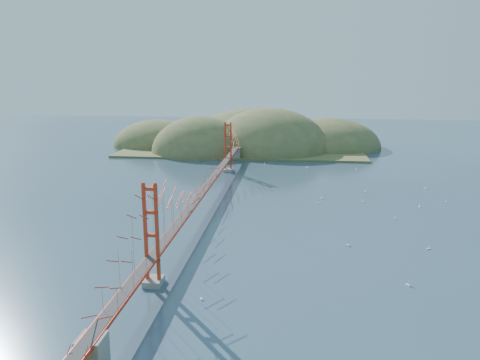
# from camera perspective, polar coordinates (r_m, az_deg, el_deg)

# --- Properties ---
(ground) EXTENTS (320.00, 320.00, 0.00)m
(ground) POSITION_cam_1_polar(r_m,az_deg,el_deg) (81.55, -4.37, -3.40)
(ground) COLOR #304A61
(ground) RESTS_ON ground
(bridge) EXTENTS (2.20, 94.40, 12.00)m
(bridge) POSITION_cam_1_polar(r_m,az_deg,el_deg) (80.00, -4.44, 1.45)
(bridge) COLOR gray
(bridge) RESTS_ON ground
(far_headlands) EXTENTS (84.00, 58.00, 25.00)m
(far_headlands) POSITION_cam_1_polar(r_m,az_deg,el_deg) (147.62, 1.49, 4.14)
(far_headlands) COLOR olive
(far_headlands) RESTS_ON ground
(sailboat_12) EXTENTS (0.53, 0.53, 0.58)m
(sailboat_12) POSITION_cam_1_polar(r_m,az_deg,el_deg) (119.29, 3.01, 2.02)
(sailboat_12) COLOR white
(sailboat_12) RESTS_ON ground
(sailboat_7) EXTENTS (0.61, 0.54, 0.69)m
(sailboat_7) POSITION_cam_1_polar(r_m,az_deg,el_deg) (115.52, 8.19, 1.54)
(sailboat_7) COLOR white
(sailboat_7) RESTS_ON ground
(sailboat_8) EXTENTS (0.57, 0.50, 0.65)m
(sailboat_8) POSITION_cam_1_polar(r_m,az_deg,el_deg) (101.13, 21.66, -0.95)
(sailboat_8) COLOR white
(sailboat_8) RESTS_ON ground
(sailboat_4) EXTENTS (0.56, 0.64, 0.73)m
(sailboat_4) POSITION_cam_1_polar(r_m,az_deg,el_deg) (95.27, 15.05, -1.29)
(sailboat_4) COLOR white
(sailboat_4) RESTS_ON ground
(sailboat_13) EXTENTS (0.66, 0.66, 0.70)m
(sailboat_13) POSITION_cam_1_polar(r_m,az_deg,el_deg) (67.82, 21.98, -7.72)
(sailboat_13) COLOR white
(sailboat_13) RESTS_ON ground
(sailboat_5) EXTENTS (0.48, 0.54, 0.62)m
(sailboat_5) POSITION_cam_1_polar(r_m,az_deg,el_deg) (87.73, 21.04, -2.98)
(sailboat_5) COLOR white
(sailboat_5) RESTS_ON ground
(sailboat_15) EXTENTS (0.45, 0.50, 0.56)m
(sailboat_15) POSITION_cam_1_polar(r_m,az_deg,el_deg) (116.48, 13.97, 1.36)
(sailboat_15) COLOR white
(sailboat_15) RESTS_ON ground
(sailboat_16) EXTENTS (0.62, 0.60, 0.69)m
(sailboat_16) POSITION_cam_1_polar(r_m,az_deg,el_deg) (85.00, 9.47, -2.75)
(sailboat_16) COLOR white
(sailboat_16) RESTS_ON ground
(sailboat_14) EXTENTS (0.51, 0.51, 0.56)m
(sailboat_14) POSITION_cam_1_polar(r_m,az_deg,el_deg) (79.51, 18.35, -4.39)
(sailboat_14) COLOR white
(sailboat_14) RESTS_ON ground
(sailboat_10) EXTENTS (0.48, 0.50, 0.56)m
(sailboat_10) POSITION_cam_1_polar(r_m,az_deg,el_deg) (50.40, -4.71, -14.16)
(sailboat_10) COLOR white
(sailboat_10) RESTS_ON ground
(sailboat_9) EXTENTS (0.53, 0.55, 0.62)m
(sailboat_9) POSITION_cam_1_polar(r_m,az_deg,el_deg) (92.56, 23.83, -2.41)
(sailboat_9) COLOR white
(sailboat_9) RESTS_ON ground
(sailboat_1) EXTENTS (0.60, 0.60, 0.63)m
(sailboat_1) POSITION_cam_1_polar(r_m,az_deg,el_deg) (87.73, 14.77, -2.52)
(sailboat_1) COLOR white
(sailboat_1) RESTS_ON ground
(sailboat_3) EXTENTS (0.57, 0.49, 0.66)m
(sailboat_3) POSITION_cam_1_polar(r_m,az_deg,el_deg) (88.39, 9.97, -2.15)
(sailboat_3) COLOR white
(sailboat_3) RESTS_ON ground
(sailboat_6) EXTENTS (0.64, 0.64, 0.68)m
(sailboat_6) POSITION_cam_1_polar(r_m,az_deg,el_deg) (56.28, 19.80, -11.87)
(sailboat_6) COLOR white
(sailboat_6) RESTS_ON ground
(sailboat_17) EXTENTS (0.66, 0.62, 0.75)m
(sailboat_17) POSITION_cam_1_polar(r_m,az_deg,el_deg) (121.13, 21.82, 1.26)
(sailboat_17) COLOR white
(sailboat_17) RESTS_ON ground
(sailboat_2) EXTENTS (0.63, 0.63, 0.71)m
(sailboat_2) POSITION_cam_1_polar(r_m,az_deg,el_deg) (65.89, 13.02, -7.68)
(sailboat_2) COLOR white
(sailboat_2) RESTS_ON ground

